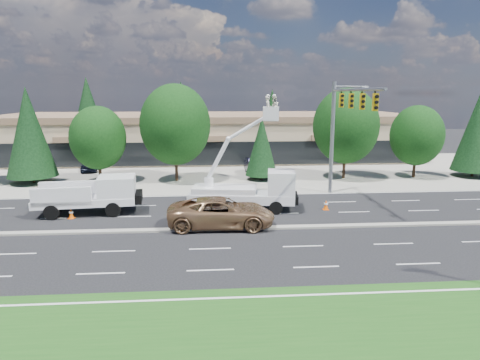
{
  "coord_description": "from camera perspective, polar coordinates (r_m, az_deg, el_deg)",
  "views": [
    {
      "loc": [
        -0.02,
        -24.66,
        8.07
      ],
      "look_at": [
        2.07,
        3.14,
        2.4
      ],
      "focal_mm": 32.0,
      "sensor_mm": 36.0,
      "label": 1
    }
  ],
  "objects": [
    {
      "name": "parked_car_east",
      "position": [
        43.1,
        2.17,
        1.81
      ],
      "size": [
        2.14,
        5.16,
        1.66
      ],
      "primitive_type": "imported",
      "rotation": [
        0.0,
        0.0,
        0.08
      ],
      "color": "black",
      "rests_on": "ground"
    },
    {
      "name": "utility_pickup",
      "position": [
        30.77,
        -18.97,
        -2.35
      ],
      "size": [
        6.81,
        3.14,
        2.53
      ],
      "rotation": [
        0.0,
        0.0,
        0.11
      ],
      "color": "white",
      "rests_on": "ground"
    },
    {
      "name": "tree_front_h",
      "position": [
        47.58,
        29.03,
        5.66
      ],
      "size": [
        4.18,
        4.18,
        8.25
      ],
      "color": "#332114",
      "rests_on": "ground"
    },
    {
      "name": "signal_mast",
      "position": [
        33.32,
        13.39,
        7.72
      ],
      "size": [
        2.76,
        10.16,
        9.0
      ],
      "color": "gray",
      "rests_on": "ground"
    },
    {
      "name": "road_median",
      "position": [
        25.93,
        -4.07,
        -6.53
      ],
      "size": [
        120.0,
        0.55,
        0.12
      ],
      "primitive_type": "cube",
      "color": "gray",
      "rests_on": "ground"
    },
    {
      "name": "tree_front_b",
      "position": [
        42.89,
        -26.3,
        5.75
      ],
      "size": [
        4.4,
        4.4,
        8.68
      ],
      "color": "#332114",
      "rests_on": "ground"
    },
    {
      "name": "strip_mall",
      "position": [
        54.89,
        -4.28,
        5.98
      ],
      "size": [
        50.4,
        15.4,
        5.5
      ],
      "color": "tan",
      "rests_on": "ground"
    },
    {
      "name": "ground",
      "position": [
        25.95,
        -4.06,
        -6.65
      ],
      "size": [
        140.0,
        140.0,
        0.0
      ],
      "primitive_type": "plane",
      "color": "black",
      "rests_on": "ground"
    },
    {
      "name": "traffic_cone_a",
      "position": [
        30.21,
        -21.6,
        -4.16
      ],
      "size": [
        0.4,
        0.4,
        0.7
      ],
      "color": "#FE5D08",
      "rests_on": "ground"
    },
    {
      "name": "tree_front_e",
      "position": [
        40.27,
        2.9,
        4.55
      ],
      "size": [
        3.04,
        3.04,
        5.99
      ],
      "color": "#332114",
      "rests_on": "ground"
    },
    {
      "name": "concrete_apron",
      "position": [
        45.38,
        -4.21,
        1.22
      ],
      "size": [
        140.0,
        22.0,
        0.01
      ],
      "primitive_type": "cube",
      "color": "gray",
      "rests_on": "ground"
    },
    {
      "name": "parked_car_west",
      "position": [
        47.91,
        -19.38,
        1.99
      ],
      "size": [
        2.27,
        4.31,
        1.4
      ],
      "primitive_type": "imported",
      "rotation": [
        0.0,
        0.0,
        0.16
      ],
      "color": "black",
      "rests_on": "ground"
    },
    {
      "name": "tree_back_c",
      "position": [
        67.5,
        4.29,
        8.58
      ],
      "size": [
        4.43,
        4.43,
        8.72
      ],
      "color": "#332114",
      "rests_on": "ground"
    },
    {
      "name": "tree_front_c",
      "position": [
        41.09,
        -18.42,
        5.35
      ],
      "size": [
        5.04,
        5.04,
        6.99
      ],
      "color": "#332114",
      "rests_on": "ground"
    },
    {
      "name": "minivan",
      "position": [
        26.27,
        -2.52,
        -4.34
      ],
      "size": [
        6.62,
        3.23,
        1.81
      ],
      "primitive_type": "imported",
      "rotation": [
        0.0,
        0.0,
        1.54
      ],
      "color": "#906946",
      "rests_on": "ground"
    },
    {
      "name": "tree_front_d",
      "position": [
        39.87,
        -8.64,
        7.3
      ],
      "size": [
        6.46,
        6.46,
        8.96
      ],
      "color": "#332114",
      "rests_on": "ground"
    },
    {
      "name": "bucket_truck",
      "position": [
        29.82,
        1.45,
        -0.86
      ],
      "size": [
        7.61,
        3.26,
        8.0
      ],
      "rotation": [
        0.0,
        0.0,
        -0.15
      ],
      "color": "white",
      "rests_on": "ground"
    },
    {
      "name": "tree_front_g",
      "position": [
        44.61,
        22.5,
        5.5
      ],
      "size": [
        5.03,
        5.03,
        6.98
      ],
      "color": "#332114",
      "rests_on": "ground"
    },
    {
      "name": "traffic_cone_b",
      "position": [
        29.93,
        -7.1,
        -3.56
      ],
      "size": [
        0.4,
        0.4,
        0.7
      ],
      "color": "#FE5D08",
      "rests_on": "ground"
    },
    {
      "name": "tree_back_b",
      "position": [
        66.84,
        -7.81,
        9.0
      ],
      "size": [
        5.0,
        5.0,
        9.86
      ],
      "color": "#332114",
      "rests_on": "ground"
    },
    {
      "name": "traffic_cone_c",
      "position": [
        29.02,
        -0.28,
        -3.95
      ],
      "size": [
        0.4,
        0.4,
        0.7
      ],
      "color": "#FE5D08",
      "rests_on": "ground"
    },
    {
      "name": "tree_front_f",
      "position": [
        41.86,
        13.94,
        7.0
      ],
      "size": [
        6.2,
        6.2,
        8.6
      ],
      "color": "#332114",
      "rests_on": "ground"
    },
    {
      "name": "tree_back_d",
      "position": [
        70.29,
        14.12,
        8.42
      ],
      "size": [
        4.47,
        4.47,
        8.8
      ],
      "color": "#332114",
      "rests_on": "ground"
    },
    {
      "name": "tree_back_a",
      "position": [
        69.09,
        -19.62,
        8.81
      ],
      "size": [
        5.32,
        5.32,
        10.48
      ],
      "color": "#332114",
      "rests_on": "ground"
    },
    {
      "name": "traffic_cone_d",
      "position": [
        30.77,
        11.38,
        -3.28
      ],
      "size": [
        0.4,
        0.4,
        0.7
      ],
      "color": "#FE5D08",
      "rests_on": "ground"
    }
  ]
}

